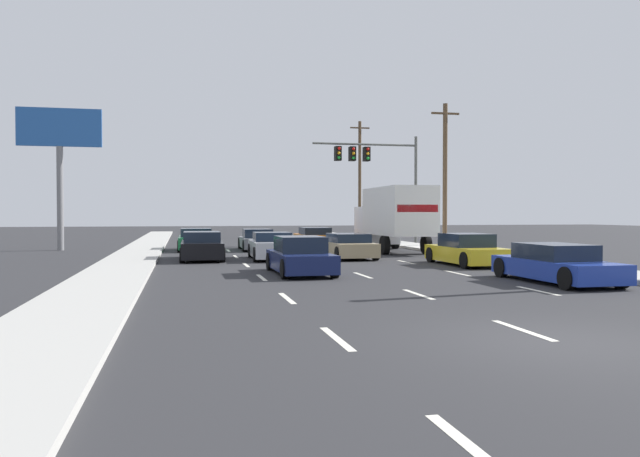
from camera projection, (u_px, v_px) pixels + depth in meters
The scene contains 18 objects.
ground_plane at pixel (291, 251), 34.38m from camera, with size 140.00×140.00×0.00m, color #2B2B2D.
sidewalk_right at pixel (466, 253), 31.25m from camera, with size 2.26×80.00×0.14m, color #B2AFA8.
sidewalk_left at pixel (133, 258), 27.75m from camera, with size 2.26×80.00×0.14m, color #B2AFA8.
lane_markings at pixel (296, 252), 32.96m from camera, with size 6.94×57.00×0.01m.
car_green at pixel (196, 240), 34.80m from camera, with size 2.03×4.48×1.24m.
car_black at pixel (202, 247), 27.70m from camera, with size 1.93×4.49×1.27m.
car_gray at pixel (257, 240), 35.13m from camera, with size 1.94×4.55×1.20m.
car_silver at pixel (272, 247), 28.00m from camera, with size 2.01×4.08×1.23m.
car_navy at pixel (300, 257), 21.27m from camera, with size 1.88×4.26×1.29m.
car_orange at pixel (315, 239), 36.86m from camera, with size 1.96×4.59×1.25m.
car_tan at pixel (347, 246), 28.74m from camera, with size 1.95×4.41×1.15m.
box_truck at pixel (393, 215), 33.39m from camera, with size 2.56×7.56×3.44m.
car_yellow at pixel (467, 251), 24.94m from camera, with size 1.94×4.35×1.27m.
car_blue at pixel (556, 264), 18.65m from camera, with size 1.91×4.62×1.16m.
traffic_signal_mast at pixel (370, 162), 41.56m from camera, with size 7.30×0.69×7.32m.
utility_pole_mid at pixel (445, 173), 38.05m from camera, with size 1.80×0.28×8.80m.
utility_pole_far at pixel (360, 177), 56.59m from camera, with size 1.80×0.28×10.47m.
roadside_billboard at pixel (60, 147), 34.80m from camera, with size 4.52×0.36×7.98m.
Camera 1 is at (-5.88, -8.87, 2.07)m, focal length 34.86 mm.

